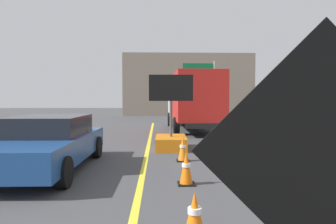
{
  "coord_description": "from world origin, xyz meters",
  "views": [
    {
      "loc": [
        0.38,
        1.62,
        1.84
      ],
      "look_at": [
        0.56,
        7.11,
        1.59
      ],
      "focal_mm": 32.17,
      "sensor_mm": 36.0,
      "label": 1
    }
  ],
  "objects": [
    {
      "name": "lane_center_stripe",
      "position": [
        0.0,
        6.0,
        0.0
      ],
      "size": [
        0.14,
        36.0,
        0.01
      ],
      "primitive_type": "cube",
      "color": "yellow",
      "rests_on": "ground"
    },
    {
      "name": "roadwork_sign",
      "position": [
        1.4,
        3.45,
        1.47
      ],
      "size": [
        1.63,
        0.09,
        2.33
      ],
      "color": "#593819",
      "rests_on": "ground"
    },
    {
      "name": "arrow_board_trailer",
      "position": [
        0.85,
        12.54,
        0.48
      ],
      "size": [
        1.6,
        1.82,
        2.7
      ],
      "color": "orange",
      "rests_on": "ground"
    },
    {
      "name": "box_truck",
      "position": [
        2.38,
        18.87,
        1.75
      ],
      "size": [
        2.69,
        7.72,
        3.19
      ],
      "color": "black",
      "rests_on": "ground"
    },
    {
      "name": "pickup_car",
      "position": [
        -2.48,
        9.44,
        0.7
      ],
      "size": [
        2.13,
        4.85,
        1.38
      ],
      "color": "navy",
      "rests_on": "ground"
    },
    {
      "name": "highway_guide_sign",
      "position": [
        4.37,
        27.01,
        3.42
      ],
      "size": [
        2.79,
        0.18,
        5.0
      ],
      "color": "gray",
      "rests_on": "ground"
    },
    {
      "name": "far_building_block",
      "position": [
        3.69,
        36.86,
        3.34
      ],
      "size": [
        14.16,
        6.59,
        6.68
      ],
      "primitive_type": "cube",
      "color": "gray",
      "rests_on": "ground"
    },
    {
      "name": "traffic_cone_near_sign",
      "position": [
        0.87,
        5.57,
        0.29
      ],
      "size": [
        0.36,
        0.36,
        0.6
      ],
      "color": "black",
      "rests_on": "ground"
    },
    {
      "name": "traffic_cone_mid_lane",
      "position": [
        0.98,
        7.97,
        0.36
      ],
      "size": [
        0.36,
        0.36,
        0.74
      ],
      "color": "black",
      "rests_on": "ground"
    },
    {
      "name": "traffic_cone_far_lane",
      "position": [
        1.1,
        10.36,
        0.38
      ],
      "size": [
        0.36,
        0.36,
        0.77
      ],
      "color": "black",
      "rests_on": "ground"
    }
  ]
}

